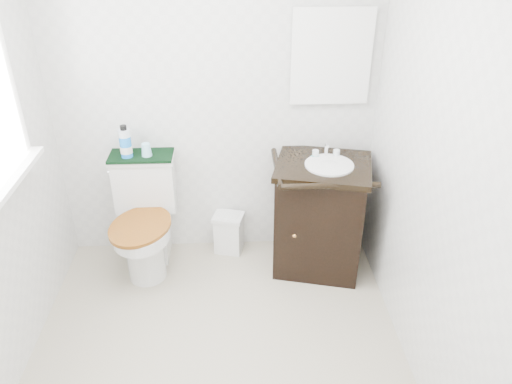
{
  "coord_description": "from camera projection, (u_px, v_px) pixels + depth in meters",
  "views": [
    {
      "loc": [
        0.12,
        -2.01,
        2.29
      ],
      "look_at": [
        0.26,
        0.75,
        0.71
      ],
      "focal_mm": 35.0,
      "sensor_mm": 36.0,
      "label": 1
    }
  ],
  "objects": [
    {
      "name": "floor",
      "position": [
        218.0,
        364.0,
        2.87
      ],
      "size": [
        2.4,
        2.4,
        0.0
      ],
      "primitive_type": "plane",
      "color": "#AB9F89",
      "rests_on": "ground"
    },
    {
      "name": "wall_back",
      "position": [
        214.0,
        95.0,
        3.31
      ],
      "size": [
        2.4,
        0.0,
        2.4
      ],
      "primitive_type": "plane",
      "rotation": [
        1.57,
        0.0,
        0.0
      ],
      "color": "silver",
      "rests_on": "ground"
    },
    {
      "name": "wall_right",
      "position": [
        445.0,
        176.0,
        2.32
      ],
      "size": [
        0.0,
        2.4,
        2.4
      ],
      "primitive_type": "plane",
      "rotation": [
        1.57,
        0.0,
        -1.57
      ],
      "color": "silver",
      "rests_on": "ground"
    },
    {
      "name": "mirror",
      "position": [
        331.0,
        57.0,
        3.2
      ],
      "size": [
        0.5,
        0.02,
        0.6
      ],
      "primitive_type": "cube",
      "color": "silver",
      "rests_on": "wall_back"
    },
    {
      "name": "toilet",
      "position": [
        146.0,
        223.0,
        3.51
      ],
      "size": [
        0.48,
        0.67,
        0.81
      ],
      "color": "silver",
      "rests_on": "floor"
    },
    {
      "name": "vanity",
      "position": [
        320.0,
        214.0,
        3.47
      ],
      "size": [
        0.73,
        0.66,
        0.92
      ],
      "color": "black",
      "rests_on": "floor"
    },
    {
      "name": "trash_bin",
      "position": [
        229.0,
        233.0,
        3.75
      ],
      "size": [
        0.25,
        0.22,
        0.31
      ],
      "color": "silver",
      "rests_on": "floor"
    },
    {
      "name": "towel",
      "position": [
        141.0,
        156.0,
        3.39
      ],
      "size": [
        0.43,
        0.22,
        0.02
      ],
      "primitive_type": "cube",
      "color": "black",
      "rests_on": "toilet"
    },
    {
      "name": "mouthwash_bottle",
      "position": [
        125.0,
        143.0,
        3.3
      ],
      "size": [
        0.08,
        0.08,
        0.22
      ],
      "color": "blue",
      "rests_on": "towel"
    },
    {
      "name": "cup",
      "position": [
        146.0,
        150.0,
        3.35
      ],
      "size": [
        0.07,
        0.07,
        0.09
      ],
      "primitive_type": "cone",
      "color": "#8CCBE5",
      "rests_on": "towel"
    },
    {
      "name": "soap_bar",
      "position": [
        315.0,
        156.0,
        3.35
      ],
      "size": [
        0.07,
        0.04,
        0.02
      ],
      "primitive_type": "ellipsoid",
      "color": "#19747B",
      "rests_on": "vanity"
    }
  ]
}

